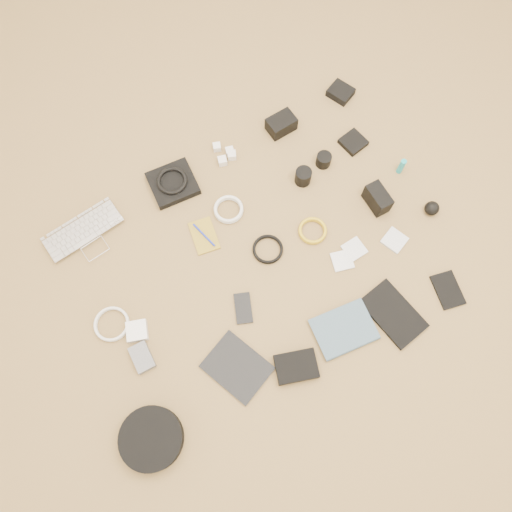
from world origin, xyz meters
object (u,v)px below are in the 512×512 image
laptop (89,239)px  phone (243,308)px  headphone_case (151,439)px  paperback (354,350)px  dslr_camera (281,124)px  tablet (237,367)px

laptop → phone: 0.65m
headphone_case → paperback: size_ratio=0.99×
dslr_camera → tablet: 1.00m
phone → headphone_case: headphone_case is taller
laptop → phone: laptop is taller
laptop → tablet: bearing=-76.2°
dslr_camera → headphone_case: (-0.99, -0.85, -0.00)m
tablet → paperback: bearing=-42.9°
laptop → dslr_camera: (0.90, 0.08, 0.02)m
tablet → phone: size_ratio=1.87×
phone → headphone_case: bearing=-131.2°
phone → paperback: (0.27, -0.33, 0.01)m
laptop → phone: (0.39, -0.53, -0.01)m
phone → laptop: bearing=148.1°
paperback → dslr_camera: bearing=-8.1°
phone → paperback: paperback is taller
tablet → phone: (0.12, 0.18, -0.00)m
paperback → tablet: bearing=75.3°
laptop → headphone_case: size_ratio=1.43×
laptop → paperback: size_ratio=1.41×
tablet → dslr_camera: bearing=29.1°
tablet → phone: same height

